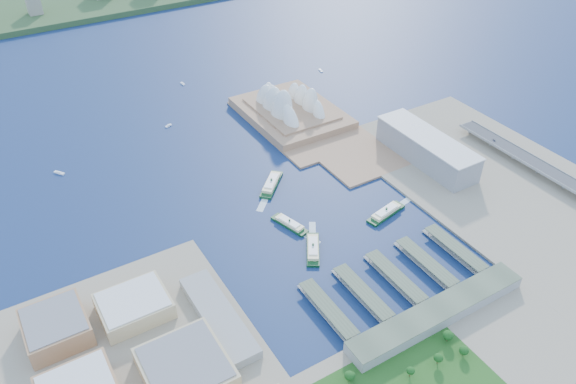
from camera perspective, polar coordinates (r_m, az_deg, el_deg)
ground at (r=631.25m, az=5.46°, el=-5.33°), size 3000.00×3000.00×0.00m
south_land at (r=534.49m, az=19.33°, el=-17.87°), size 720.00×180.00×3.00m
east_land at (r=749.14m, az=22.87°, el=-0.71°), size 240.00×500.00×3.00m
peninsula at (r=855.69m, az=1.17°, el=7.22°), size 135.00×220.00×3.00m
far_shore at (r=1442.29m, az=-19.00°, el=17.92°), size 2200.00×260.00×12.00m
opera_house at (r=855.18m, az=0.33°, el=9.52°), size 134.00×180.00×58.00m
toaster_building at (r=774.59m, az=13.88°, el=4.31°), size 45.00×155.00×35.00m
expressway at (r=785.11m, az=26.28°, el=0.73°), size 26.00×340.00×11.85m
west_buildings at (r=503.64m, az=-14.28°, el=-18.23°), size 200.00×280.00×27.00m
ferry_wharves at (r=594.19m, az=10.84°, el=-8.58°), size 184.00×90.00×9.30m
terminal_building at (r=564.12m, az=14.95°, el=-11.80°), size 200.00×28.00×12.00m
ferry_a at (r=650.18m, az=0.15°, el=-3.13°), size 25.56×50.83×9.32m
ferry_b at (r=713.11m, az=-1.69°, el=0.99°), size 52.49×52.03×11.14m
ferry_c at (r=618.13m, az=2.55°, el=-5.62°), size 40.32×52.66×10.15m
ferry_d at (r=675.92m, az=9.95°, el=-1.94°), size 57.53×25.71×10.55m
boat_a at (r=797.15m, az=-22.22°, el=1.84°), size 12.28×14.68×2.97m
boat_b at (r=862.67m, az=-12.05°, el=6.63°), size 11.29×7.51×2.88m
boat_c at (r=1021.98m, az=3.34°, el=12.24°), size 5.88×12.63×2.74m
boat_e at (r=988.18m, az=-10.66°, el=10.79°), size 4.26×11.87×2.88m
car_c at (r=830.14m, az=20.22°, el=4.94°), size 1.92×4.71×1.37m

